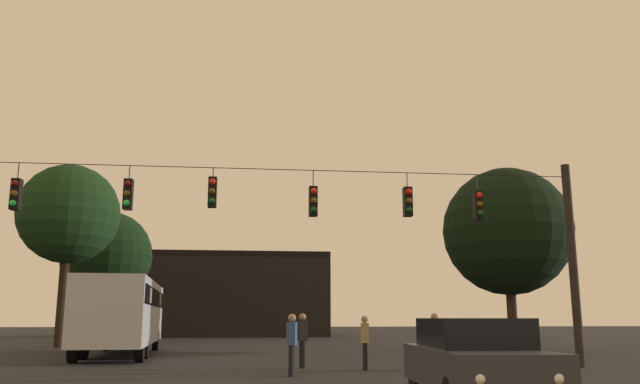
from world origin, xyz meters
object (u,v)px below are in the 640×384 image
(city_bus, at_px, (124,310))
(tree_behind_building, at_px, (107,256))
(pedestrian_crossing_center, at_px, (302,337))
(pedestrian_near_bus, at_px, (292,341))
(tree_right_far, at_px, (69,214))
(pedestrian_crossing_right, at_px, (435,338))
(pedestrian_crossing_left, at_px, (365,339))
(car_near_right, at_px, (475,360))
(tree_left_silhouette, at_px, (507,231))

(city_bus, distance_m, tree_behind_building, 16.96)
(pedestrian_crossing_center, xyz_separation_m, pedestrian_near_bus, (-0.52, -2.77, -0.02))
(city_bus, xyz_separation_m, tree_right_far, (-4.74, 7.86, 5.23))
(pedestrian_crossing_right, bearing_deg, pedestrian_crossing_left, 161.09)
(pedestrian_crossing_center, relative_size, pedestrian_crossing_right, 1.00)
(car_near_right, distance_m, tree_right_far, 28.39)
(pedestrian_crossing_left, bearing_deg, tree_left_silhouette, 48.57)
(car_near_right, height_order, tree_left_silhouette, tree_left_silhouette)
(tree_left_silhouette, relative_size, tree_behind_building, 1.03)
(tree_right_far, bearing_deg, car_near_right, -59.69)
(city_bus, bearing_deg, tree_right_far, 121.10)
(tree_left_silhouette, bearing_deg, car_near_right, -115.24)
(pedestrian_crossing_left, height_order, pedestrian_crossing_center, pedestrian_crossing_center)
(pedestrian_crossing_center, relative_size, tree_left_silhouette, 0.19)
(pedestrian_crossing_left, bearing_deg, tree_behind_building, 118.47)
(pedestrian_crossing_center, bearing_deg, city_bus, 133.41)
(tree_left_silhouette, bearing_deg, pedestrian_near_bus, -133.15)
(car_near_right, distance_m, pedestrian_near_bus, 6.65)
(city_bus, relative_size, tree_left_silhouette, 1.25)
(pedestrian_crossing_left, height_order, pedestrian_crossing_right, pedestrian_crossing_right)
(tree_behind_building, bearing_deg, pedestrian_near_bus, -67.57)
(pedestrian_crossing_left, relative_size, tree_right_far, 0.16)
(city_bus, relative_size, pedestrian_crossing_right, 6.68)
(pedestrian_crossing_left, bearing_deg, city_bus, 136.83)
(pedestrian_crossing_left, relative_size, tree_left_silhouette, 0.18)
(pedestrian_crossing_center, bearing_deg, tree_left_silhouette, 40.84)
(city_bus, distance_m, pedestrian_crossing_right, 13.89)
(tree_right_far, bearing_deg, pedestrian_crossing_center, -52.47)
(tree_left_silhouette, bearing_deg, pedestrian_crossing_right, -122.96)
(car_near_right, bearing_deg, tree_left_silhouette, 64.76)
(car_near_right, xyz_separation_m, tree_left_silhouette, (8.60, 18.24, 4.94))
(pedestrian_crossing_center, height_order, pedestrian_crossing_right, pedestrian_crossing_right)
(pedestrian_crossing_left, distance_m, tree_behind_building, 27.82)
(city_bus, bearing_deg, car_near_right, -60.08)
(car_near_right, xyz_separation_m, tree_behind_building, (-13.61, 32.00, 4.82))
(pedestrian_crossing_right, bearing_deg, pedestrian_crossing_center, 157.63)
(city_bus, height_order, tree_behind_building, tree_behind_building)
(pedestrian_crossing_center, xyz_separation_m, pedestrian_crossing_right, (3.80, -1.56, 0.00))
(pedestrian_near_bus, bearing_deg, tree_left_silhouette, 46.85)
(car_near_right, height_order, pedestrian_near_bus, pedestrian_near_bus)
(pedestrian_crossing_center, bearing_deg, tree_behind_building, 115.86)
(pedestrian_crossing_right, distance_m, tree_right_far, 23.54)
(car_near_right, distance_m, pedestrian_crossing_left, 7.91)
(pedestrian_crossing_left, xyz_separation_m, tree_right_far, (-13.43, 16.01, 6.20))
(car_near_right, bearing_deg, pedestrian_crossing_center, 105.03)
(pedestrian_near_bus, xyz_separation_m, tree_right_far, (-11.10, 17.90, 6.18))
(tree_right_far, bearing_deg, pedestrian_crossing_right, -47.27)
(pedestrian_crossing_left, relative_size, pedestrian_crossing_right, 0.96)
(car_near_right, height_order, tree_right_far, tree_right_far)
(pedestrian_crossing_right, xyz_separation_m, tree_right_far, (-15.42, 16.69, 6.16))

